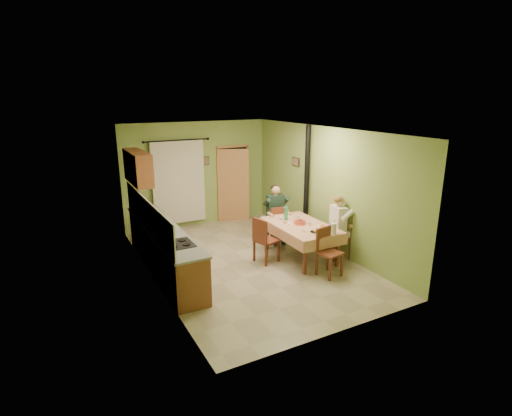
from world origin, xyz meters
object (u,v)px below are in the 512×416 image
chair_near (329,262)px  stove_flue (306,199)px  chair_right (339,245)px  dining_table (301,241)px  chair_far (276,231)px  chair_left (266,249)px  man_far (276,207)px  man_right (340,220)px

chair_near → stove_flue: bearing=-123.0°
chair_right → chair_near: bearing=139.1°
dining_table → chair_right: (0.73, -0.41, -0.09)m
chair_far → chair_right: size_ratio=0.92×
chair_right → stove_flue: 1.51m
chair_right → chair_left: chair_right is taller
chair_far → chair_left: chair_left is taller
chair_near → man_far: size_ratio=0.70×
man_right → stove_flue: size_ratio=0.50×
chair_far → chair_left: size_ratio=0.93×
dining_table → chair_left: (-0.79, 0.15, -0.09)m
chair_left → chair_far: bearing=125.6°
chair_left → man_far: man_far is taller
man_far → man_right: 1.64m
stove_flue → man_far: bearing=168.6°
chair_near → chair_right: chair_right is taller
chair_far → dining_table: bearing=-79.8°
chair_right → man_far: man_far is taller
chair_left → stove_flue: 1.88m
dining_table → chair_near: size_ratio=1.89×
man_far → stove_flue: stove_flue is taller
dining_table → man_far: bearing=90.7°
chair_near → man_far: (0.03, 2.10, 0.59)m
chair_far → chair_right: (0.74, -1.46, 0.00)m
chair_right → stove_flue: (0.03, 1.32, 0.73)m
man_right → chair_left: bearing=79.7°
chair_near → stove_flue: size_ratio=0.35×
man_far → stove_flue: 0.79m
chair_near → chair_left: size_ratio=0.97×
chair_right → man_far: size_ratio=0.72×
chair_near → man_far: man_far is taller
chair_left → man_far: 1.35m
chair_right → stove_flue: bearing=8.7°
chair_far → chair_left: bearing=-120.9°
chair_far → man_far: man_far is taller
man_right → dining_table: bearing=70.6°
dining_table → man_right: bearing=-28.6°
dining_table → chair_far: (-0.00, 1.06, -0.09)m
dining_table → chair_far: 1.06m
chair_near → man_far: 2.18m
chair_right → man_far: bearing=36.3°
dining_table → man_right: (0.72, -0.40, 0.50)m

